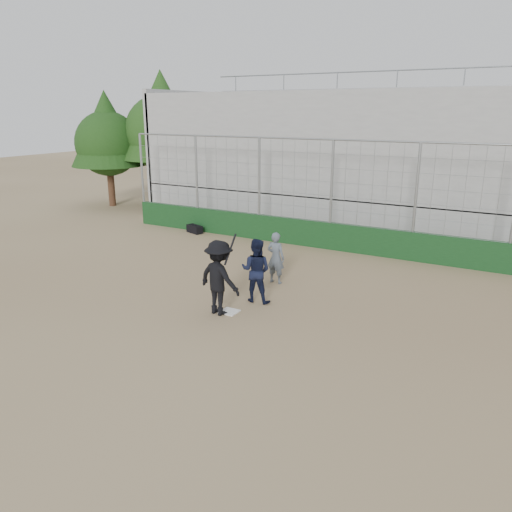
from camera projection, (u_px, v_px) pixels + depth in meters
The scene contains 10 objects.
ground at pixel (229, 312), 12.85m from camera, with size 90.00×90.00×0.00m, color brown.
home_plate at pixel (229, 312), 12.85m from camera, with size 0.44×0.44×0.02m, color white.
backstop at pixel (330, 224), 18.44m from camera, with size 18.10×0.25×4.04m.
bleachers at pixel (373, 159), 22.03m from camera, with size 20.25×6.70×6.98m.
tree_left at pixel (162, 122), 25.99m from camera, with size 4.48×4.48×7.00m.
tree_right at pixel (107, 135), 26.08m from camera, with size 3.84×3.84×6.00m.
batter_at_plate at pixel (219, 278), 12.51m from camera, with size 1.36×0.94×2.06m.
catcher_crouched at pixel (256, 281), 13.39m from camera, with size 0.91×0.74×1.19m.
umpire at pixel (276, 260), 14.84m from camera, with size 0.57×0.37×1.41m, color #525C68.
equipment_bag at pixel (195, 229), 21.09m from camera, with size 0.83×0.56×0.37m.
Camera 1 is at (6.44, -10.06, 5.01)m, focal length 35.00 mm.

